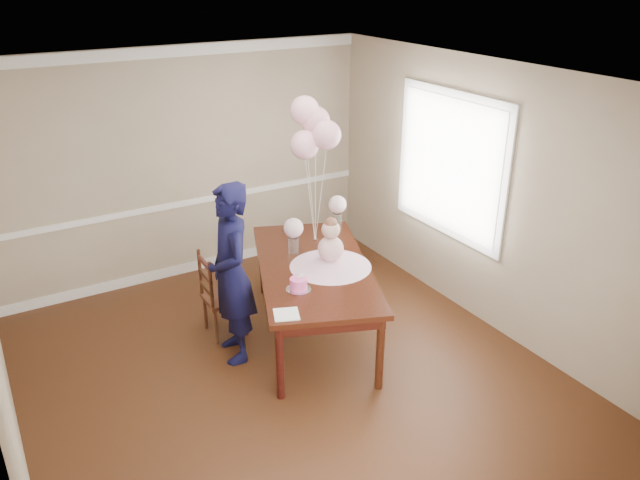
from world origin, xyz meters
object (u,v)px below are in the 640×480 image
(birthday_cake, at_px, (299,284))
(woman, at_px, (231,274))
(dining_chair_seat, at_px, (224,298))
(dining_table_top, at_px, (314,267))

(birthday_cake, height_order, woman, woman)
(birthday_cake, bearing_deg, dining_chair_seat, 114.60)
(dining_table_top, xyz_separation_m, dining_chair_seat, (-0.76, 0.50, -0.36))
(dining_chair_seat, bearing_deg, dining_table_top, -31.32)
(birthday_cake, relative_size, dining_chair_seat, 0.40)
(dining_table_top, xyz_separation_m, birthday_cake, (-0.37, -0.36, 0.09))
(dining_table_top, xyz_separation_m, woman, (-0.84, 0.07, 0.11))
(dining_chair_seat, distance_m, woman, 0.64)
(birthday_cake, xyz_separation_m, woman, (-0.47, 0.44, 0.03))
(dining_table_top, distance_m, birthday_cake, 0.53)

